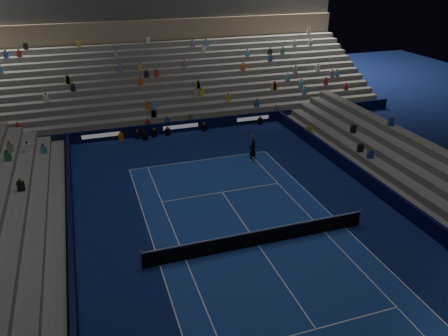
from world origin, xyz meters
TOP-DOWN VIEW (x-y plane):
  - ground at (0.00, 0.00)m, footprint 90.00×90.00m
  - court_surface at (0.00, 0.00)m, footprint 10.97×23.77m
  - sponsor_barrier_far at (0.00, 18.50)m, footprint 44.00×0.25m
  - sponsor_barrier_east at (9.70, 0.00)m, footprint 0.25×37.00m
  - sponsor_barrier_west at (-9.70, 0.00)m, footprint 0.25×37.00m
  - grandstand_main at (0.00, 27.90)m, footprint 44.00×15.20m
  - tennis_net at (0.00, 0.00)m, footprint 12.90×0.10m
  - tennis_player at (3.80, 10.47)m, footprint 0.73×0.57m
  - broadcast_camera at (-3.38, 17.66)m, footprint 0.57×0.96m

SIDE VIEW (x-z plane):
  - ground at x=0.00m, z-range 0.00..0.00m
  - court_surface at x=0.00m, z-range 0.00..0.01m
  - broadcast_camera at x=-3.38m, z-range 0.01..0.60m
  - sponsor_barrier_far at x=0.00m, z-range 0.00..1.00m
  - sponsor_barrier_east at x=9.70m, z-range 0.00..1.00m
  - sponsor_barrier_west at x=-9.70m, z-range 0.00..1.00m
  - tennis_net at x=0.00m, z-range -0.05..1.05m
  - tennis_player at x=3.80m, z-range 0.00..1.76m
  - grandstand_main at x=0.00m, z-range -2.22..8.98m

